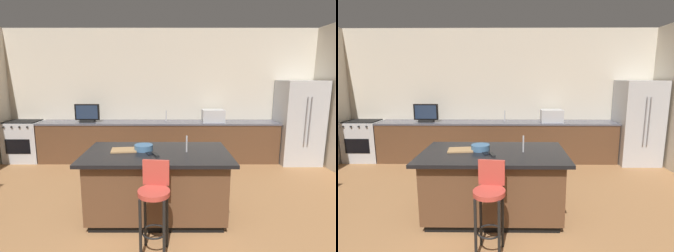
% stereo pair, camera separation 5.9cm
% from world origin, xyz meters
% --- Properties ---
extents(wall_back, '(7.52, 0.12, 2.95)m').
position_xyz_m(wall_back, '(0.00, 4.82, 1.47)').
color(wall_back, beige).
rests_on(wall_back, ground_plane).
extents(counter_back, '(5.28, 0.62, 0.90)m').
position_xyz_m(counter_back, '(-0.04, 4.44, 0.45)').
color(counter_back, brown).
rests_on(counter_back, ground_plane).
extents(kitchen_island, '(1.91, 1.09, 0.90)m').
position_xyz_m(kitchen_island, '(0.02, 2.00, 0.46)').
color(kitchen_island, black).
rests_on(kitchen_island, ground_plane).
extents(refrigerator, '(0.84, 0.82, 1.81)m').
position_xyz_m(refrigerator, '(3.03, 4.35, 0.90)').
color(refrigerator, '#B7BABF').
rests_on(refrigerator, ground_plane).
extents(range_oven, '(0.76, 0.63, 0.92)m').
position_xyz_m(range_oven, '(-3.07, 4.44, 0.46)').
color(range_oven, '#B7BABF').
rests_on(range_oven, ground_plane).
extents(microwave, '(0.48, 0.36, 0.27)m').
position_xyz_m(microwave, '(1.17, 4.44, 1.03)').
color(microwave, '#B7BABF').
rests_on(microwave, counter_back).
extents(tv_monitor, '(0.54, 0.16, 0.40)m').
position_xyz_m(tv_monitor, '(-1.61, 4.39, 1.08)').
color(tv_monitor, black).
rests_on(tv_monitor, counter_back).
extents(sink_faucet_back, '(0.02, 0.02, 0.24)m').
position_xyz_m(sink_faucet_back, '(0.13, 4.54, 1.02)').
color(sink_faucet_back, '#B2B2B7').
rests_on(sink_faucet_back, counter_back).
extents(sink_faucet_island, '(0.02, 0.02, 0.22)m').
position_xyz_m(sink_faucet_island, '(0.42, 2.00, 1.01)').
color(sink_faucet_island, '#B2B2B7').
rests_on(sink_faucet_island, kitchen_island).
extents(bar_stool_center, '(0.34, 0.35, 1.00)m').
position_xyz_m(bar_stool_center, '(0.03, 1.24, 0.60)').
color(bar_stool_center, '#B23D33').
rests_on(bar_stool_center, ground_plane).
extents(fruit_bowl, '(0.25, 0.25, 0.08)m').
position_xyz_m(fruit_bowl, '(-0.16, 2.09, 0.94)').
color(fruit_bowl, '#3F668C').
rests_on(fruit_bowl, kitchen_island).
extents(cell_phone, '(0.12, 0.17, 0.01)m').
position_xyz_m(cell_phone, '(-0.07, 1.92, 0.91)').
color(cell_phone, black).
rests_on(cell_phone, kitchen_island).
extents(tv_remote, '(0.10, 0.17, 0.02)m').
position_xyz_m(tv_remote, '(0.01, 1.86, 0.91)').
color(tv_remote, black).
rests_on(tv_remote, kitchen_island).
extents(cutting_board, '(0.36, 0.28, 0.02)m').
position_xyz_m(cutting_board, '(-0.42, 2.07, 0.91)').
color(cutting_board, '#A87F51').
rests_on(cutting_board, kitchen_island).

